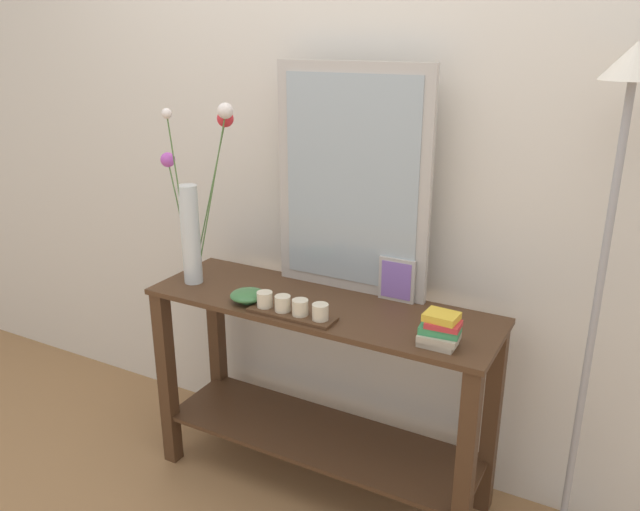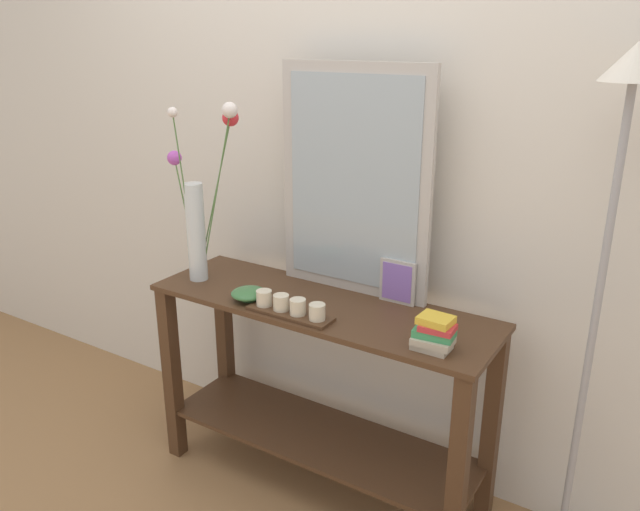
% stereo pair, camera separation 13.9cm
% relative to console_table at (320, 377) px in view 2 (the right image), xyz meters
% --- Properties ---
extents(ground_plane, '(7.00, 6.00, 0.02)m').
position_rel_console_table_xyz_m(ground_plane, '(0.00, 0.00, -0.49)').
color(ground_plane, '#997047').
extents(wall_back, '(6.40, 0.08, 2.70)m').
position_rel_console_table_xyz_m(wall_back, '(0.00, 0.32, 0.87)').
color(wall_back, silver).
rests_on(wall_back, ground).
extents(console_table, '(1.30, 0.41, 0.78)m').
position_rel_console_table_xyz_m(console_table, '(0.00, 0.00, 0.00)').
color(console_table, '#472D1C').
rests_on(console_table, ground).
extents(mirror_leaning, '(0.60, 0.03, 0.83)m').
position_rel_console_table_xyz_m(mirror_leaning, '(0.04, 0.17, 0.72)').
color(mirror_leaning, '#B7B2AD').
rests_on(mirror_leaning, console_table).
extents(tall_vase_left, '(0.28, 0.19, 0.69)m').
position_rel_console_table_xyz_m(tall_vase_left, '(-0.52, -0.04, 0.59)').
color(tall_vase_left, silver).
rests_on(tall_vase_left, console_table).
extents(candle_tray, '(0.32, 0.09, 0.07)m').
position_rel_console_table_xyz_m(candle_tray, '(-0.03, -0.14, 0.33)').
color(candle_tray, '#472D1C').
rests_on(candle_tray, console_table).
extents(picture_frame_small, '(0.14, 0.01, 0.16)m').
position_rel_console_table_xyz_m(picture_frame_small, '(0.23, 0.15, 0.38)').
color(picture_frame_small, '#B7B2AD').
rests_on(picture_frame_small, console_table).
extents(decorative_bowl, '(0.13, 0.13, 0.05)m').
position_rel_console_table_xyz_m(decorative_bowl, '(-0.23, -0.12, 0.33)').
color(decorative_bowl, '#38703D').
rests_on(decorative_bowl, console_table).
extents(book_stack, '(0.13, 0.10, 0.11)m').
position_rel_console_table_xyz_m(book_stack, '(0.48, -0.11, 0.35)').
color(book_stack, '#B2A893').
rests_on(book_stack, console_table).
extents(floor_lamp, '(0.24, 0.24, 1.68)m').
position_rel_console_table_xyz_m(floor_lamp, '(0.90, 0.10, 0.66)').
color(floor_lamp, '#9E9EA3').
rests_on(floor_lamp, ground).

